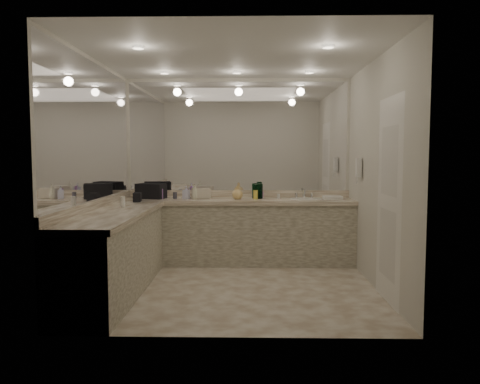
{
  "coord_description": "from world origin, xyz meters",
  "views": [
    {
      "loc": [
        0.17,
        -5.27,
        1.51
      ],
      "look_at": [
        0.05,
        0.4,
        1.06
      ],
      "focal_mm": 35.0,
      "sensor_mm": 36.0,
      "label": 1
    }
  ],
  "objects_px": {
    "wall_phone": "(359,168)",
    "soap_bottle_a": "(195,191)",
    "hand_towel": "(332,197)",
    "sink": "(306,199)",
    "cream_cosmetic_case": "(201,194)",
    "soap_bottle_b": "(186,192)",
    "soap_bottle_c": "(238,192)",
    "black_toiletry_bag": "(151,191)"
  },
  "relations": [
    {
      "from": "soap_bottle_a",
      "to": "wall_phone",
      "type": "bearing_deg",
      "value": -12.36
    },
    {
      "from": "black_toiletry_bag",
      "to": "soap_bottle_b",
      "type": "xyz_separation_m",
      "value": [
        0.5,
        -0.08,
        -0.02
      ]
    },
    {
      "from": "cream_cosmetic_case",
      "to": "hand_towel",
      "type": "xyz_separation_m",
      "value": [
        1.83,
        -0.03,
        -0.05
      ]
    },
    {
      "from": "black_toiletry_bag",
      "to": "soap_bottle_c",
      "type": "height_order",
      "value": "black_toiletry_bag"
    },
    {
      "from": "cream_cosmetic_case",
      "to": "soap_bottle_b",
      "type": "relative_size",
      "value": 1.34
    },
    {
      "from": "black_toiletry_bag",
      "to": "cream_cosmetic_case",
      "type": "height_order",
      "value": "black_toiletry_bag"
    },
    {
      "from": "wall_phone",
      "to": "soap_bottle_b",
      "type": "bearing_deg",
      "value": 168.16
    },
    {
      "from": "cream_cosmetic_case",
      "to": "sink",
      "type": "bearing_deg",
      "value": -21.76
    },
    {
      "from": "black_toiletry_bag",
      "to": "hand_towel",
      "type": "xyz_separation_m",
      "value": [
        2.54,
        -0.03,
        -0.09
      ]
    },
    {
      "from": "wall_phone",
      "to": "soap_bottle_a",
      "type": "height_order",
      "value": "wall_phone"
    },
    {
      "from": "sink",
      "to": "soap_bottle_a",
      "type": "distance_m",
      "value": 1.54
    },
    {
      "from": "sink",
      "to": "soap_bottle_b",
      "type": "height_order",
      "value": "soap_bottle_b"
    },
    {
      "from": "hand_towel",
      "to": "soap_bottle_a",
      "type": "height_order",
      "value": "soap_bottle_a"
    },
    {
      "from": "sink",
      "to": "black_toiletry_bag",
      "type": "xyz_separation_m",
      "value": [
        -2.17,
        0.05,
        0.11
      ]
    },
    {
      "from": "black_toiletry_bag",
      "to": "soap_bottle_a",
      "type": "relative_size",
      "value": 1.78
    },
    {
      "from": "sink",
      "to": "soap_bottle_a",
      "type": "relative_size",
      "value": 2.04
    },
    {
      "from": "cream_cosmetic_case",
      "to": "soap_bottle_c",
      "type": "bearing_deg",
      "value": -28.01
    },
    {
      "from": "sink",
      "to": "soap_bottle_b",
      "type": "distance_m",
      "value": 1.66
    },
    {
      "from": "cream_cosmetic_case",
      "to": "hand_towel",
      "type": "distance_m",
      "value": 1.83
    },
    {
      "from": "wall_phone",
      "to": "cream_cosmetic_case",
      "type": "xyz_separation_m",
      "value": [
        -2.07,
        0.55,
        -0.38
      ]
    },
    {
      "from": "sink",
      "to": "wall_phone",
      "type": "xyz_separation_m",
      "value": [
        0.61,
        -0.5,
        0.46
      ]
    },
    {
      "from": "cream_cosmetic_case",
      "to": "soap_bottle_b",
      "type": "xyz_separation_m",
      "value": [
        -0.2,
        -0.07,
        0.02
      ]
    },
    {
      "from": "sink",
      "to": "black_toiletry_bag",
      "type": "height_order",
      "value": "black_toiletry_bag"
    },
    {
      "from": "cream_cosmetic_case",
      "to": "soap_bottle_c",
      "type": "distance_m",
      "value": 0.52
    },
    {
      "from": "wall_phone",
      "to": "soap_bottle_c",
      "type": "relative_size",
      "value": 1.25
    },
    {
      "from": "soap_bottle_a",
      "to": "soap_bottle_c",
      "type": "relative_size",
      "value": 1.12
    },
    {
      "from": "cream_cosmetic_case",
      "to": "soap_bottle_a",
      "type": "distance_m",
      "value": 0.12
    },
    {
      "from": "black_toiletry_bag",
      "to": "soap_bottle_c",
      "type": "xyz_separation_m",
      "value": [
        1.22,
        -0.08,
        -0.01
      ]
    },
    {
      "from": "wall_phone",
      "to": "black_toiletry_bag",
      "type": "distance_m",
      "value": 2.85
    },
    {
      "from": "wall_phone",
      "to": "hand_towel",
      "type": "distance_m",
      "value": 0.71
    },
    {
      "from": "wall_phone",
      "to": "soap_bottle_c",
      "type": "xyz_separation_m",
      "value": [
        -1.55,
        0.47,
        -0.35
      ]
    },
    {
      "from": "wall_phone",
      "to": "soap_bottle_c",
      "type": "bearing_deg",
      "value": 162.98
    },
    {
      "from": "cream_cosmetic_case",
      "to": "wall_phone",
      "type": "bearing_deg",
      "value": -34.73
    },
    {
      "from": "sink",
      "to": "wall_phone",
      "type": "height_order",
      "value": "wall_phone"
    },
    {
      "from": "soap_bottle_c",
      "to": "sink",
      "type": "bearing_deg",
      "value": 1.52
    },
    {
      "from": "hand_towel",
      "to": "sink",
      "type": "bearing_deg",
      "value": -177.26
    },
    {
      "from": "cream_cosmetic_case",
      "to": "soap_bottle_a",
      "type": "xyz_separation_m",
      "value": [
        -0.08,
        -0.08,
        0.04
      ]
    },
    {
      "from": "sink",
      "to": "hand_towel",
      "type": "bearing_deg",
      "value": 2.74
    },
    {
      "from": "wall_phone",
      "to": "black_toiletry_bag",
      "type": "bearing_deg",
      "value": 168.72
    },
    {
      "from": "hand_towel",
      "to": "soap_bottle_b",
      "type": "xyz_separation_m",
      "value": [
        -2.03,
        -0.04,
        0.07
      ]
    },
    {
      "from": "sink",
      "to": "hand_towel",
      "type": "xyz_separation_m",
      "value": [
        0.37,
        0.02,
        0.03
      ]
    },
    {
      "from": "black_toiletry_bag",
      "to": "soap_bottle_a",
      "type": "distance_m",
      "value": 0.63
    }
  ]
}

